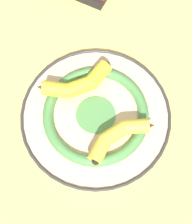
% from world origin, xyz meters
% --- Properties ---
extents(ground_plane, '(2.80, 2.80, 0.00)m').
position_xyz_m(ground_plane, '(0.00, 0.00, 0.00)').
color(ground_plane, '#E5CC6B').
extents(decorative_bowl, '(0.38, 0.38, 0.04)m').
position_xyz_m(decorative_bowl, '(-0.03, -0.00, 0.02)').
color(decorative_bowl, beige).
rests_on(decorative_bowl, ground_plane).
extents(banana_a, '(0.10, 0.19, 0.04)m').
position_xyz_m(banana_a, '(0.04, 0.05, 0.06)').
color(banana_a, yellow).
rests_on(banana_a, decorative_bowl).
extents(banana_b, '(0.11, 0.16, 0.04)m').
position_xyz_m(banana_b, '(-0.09, -0.05, 0.05)').
color(banana_b, gold).
rests_on(banana_b, decorative_bowl).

